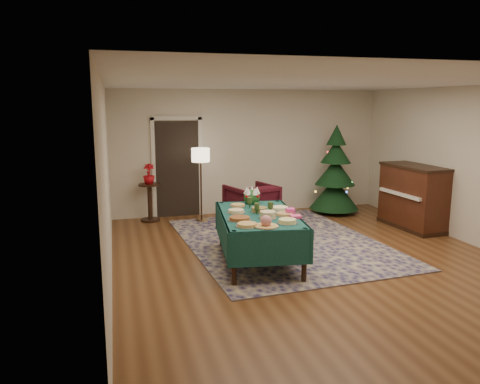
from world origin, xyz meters
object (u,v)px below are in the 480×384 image
object	(u,v)px
armchair	(251,202)
potted_plant	(149,178)
floor_lamp	(201,159)
gift_box	(290,212)
buffet_table	(258,224)
piano	(413,198)
side_table	(150,203)
christmas_tree	(335,174)

from	to	relation	value
armchair	potted_plant	xyz separation A→B (m)	(-1.96, 0.77, 0.45)
floor_lamp	gift_box	bearing A→B (deg)	-74.58
floor_lamp	buffet_table	bearing A→B (deg)	-82.33
armchair	piano	size ratio (longest dim) A/B	0.61
side_table	buffet_table	bearing A→B (deg)	-65.51
potted_plant	christmas_tree	bearing A→B (deg)	-4.26
christmas_tree	piano	size ratio (longest dim) A/B	1.33
side_table	piano	world-z (taller)	piano
gift_box	armchair	distance (m)	2.49
armchair	piano	xyz separation A→B (m)	(2.95, -1.11, 0.16)
armchair	floor_lamp	distance (m)	1.34
piano	armchair	bearing A→B (deg)	159.28
side_table	piano	xyz separation A→B (m)	(4.90, -1.88, 0.22)
armchair	side_table	bearing A→B (deg)	-38.44
christmas_tree	piano	world-z (taller)	christmas_tree
gift_box	armchair	world-z (taller)	armchair
gift_box	potted_plant	bearing A→B (deg)	119.49
christmas_tree	piano	xyz separation A→B (m)	(0.88, -1.58, -0.27)
gift_box	piano	distance (m)	3.37
piano	gift_box	bearing A→B (deg)	-156.29
potted_plant	piano	bearing A→B (deg)	-21.02
floor_lamp	piano	distance (m)	4.25
floor_lamp	side_table	world-z (taller)	floor_lamp
gift_box	side_table	world-z (taller)	gift_box
floor_lamp	piano	world-z (taller)	floor_lamp
christmas_tree	piano	bearing A→B (deg)	-60.93
armchair	side_table	world-z (taller)	armchair
armchair	potted_plant	bearing A→B (deg)	-38.44
christmas_tree	armchair	bearing A→B (deg)	-167.18
buffet_table	armchair	world-z (taller)	armchair
side_table	christmas_tree	size ratio (longest dim) A/B	0.40
potted_plant	gift_box	bearing A→B (deg)	-60.51
gift_box	potted_plant	distance (m)	3.72
buffet_table	floor_lamp	xyz separation A→B (m)	(-0.37, 2.75, 0.67)
potted_plant	christmas_tree	size ratio (longest dim) A/B	0.21
buffet_table	gift_box	world-z (taller)	gift_box
buffet_table	side_table	bearing A→B (deg)	114.49
side_table	armchair	bearing A→B (deg)	-21.47
side_table	christmas_tree	world-z (taller)	christmas_tree
buffet_table	potted_plant	world-z (taller)	potted_plant
armchair	christmas_tree	size ratio (longest dim) A/B	0.46
armchair	potted_plant	size ratio (longest dim) A/B	2.17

